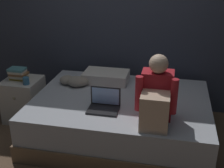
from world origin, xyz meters
TOP-DOWN VIEW (x-y plane):
  - ground_plane at (0.00, 0.00)m, footprint 8.00×8.00m
  - wall_back at (0.00, 1.20)m, footprint 5.60×0.10m
  - bed at (0.20, 0.30)m, footprint 2.00×1.50m
  - nightstand at (-1.10, 0.45)m, footprint 0.44×0.46m
  - person_sitting at (0.61, -0.14)m, footprint 0.39×0.44m
  - laptop at (0.07, 0.00)m, footprint 0.32×0.23m
  - pillow at (-0.08, 0.75)m, footprint 0.56×0.36m
  - book_stack at (-1.14, 0.45)m, footprint 0.22×0.17m
  - mug at (-0.97, 0.33)m, footprint 0.08×0.08m
  - clothes_pile at (-0.42, 0.55)m, footprint 0.38×0.29m

SIDE VIEW (x-z plane):
  - ground_plane at x=0.00m, z-range 0.00..0.00m
  - bed at x=0.20m, z-range 0.00..0.49m
  - nightstand at x=-1.10m, z-range 0.00..0.55m
  - laptop at x=0.07m, z-range 0.44..0.66m
  - clothes_pile at x=-0.42m, z-range 0.49..0.61m
  - pillow at x=-0.08m, z-range 0.49..0.62m
  - mug at x=-0.97m, z-range 0.55..0.64m
  - book_stack at x=-1.14m, z-range 0.55..0.70m
  - person_sitting at x=0.61m, z-range 0.42..1.07m
  - wall_back at x=0.00m, z-range 0.00..2.70m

